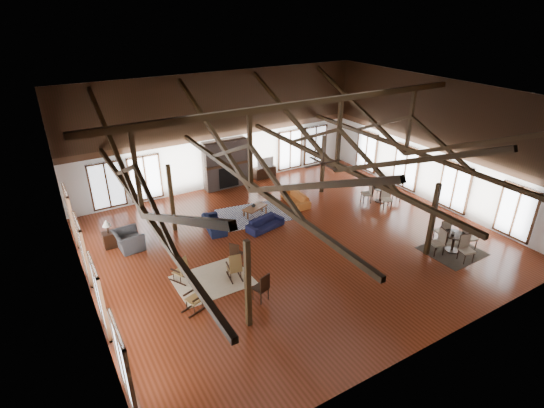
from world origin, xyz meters
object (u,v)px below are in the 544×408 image
sofa_navy_left (214,223)px  tv_console (265,172)px  sofa_navy_front (265,223)px  cafe_table_far (381,192)px  cafe_table_near (454,239)px  armchair (129,240)px  sofa_orange (295,198)px  coffee_table (255,208)px

sofa_navy_left → tv_console: tv_console is taller
sofa_navy_left → tv_console: (4.87, 4.04, 0.04)m
sofa_navy_front → cafe_table_far: bearing=-17.0°
cafe_table_near → cafe_table_far: cafe_table_near is taller
sofa_navy_left → armchair: (-3.64, 0.25, 0.12)m
sofa_navy_front → sofa_orange: bearing=17.4°
cafe_table_far → tv_console: cafe_table_far is taller
cafe_table_far → sofa_orange: bearing=152.4°
sofa_navy_front → tv_console: size_ratio=1.40×
cafe_table_far → cafe_table_near: bearing=-98.9°
sofa_orange → cafe_table_far: (3.80, -1.98, 0.25)m
sofa_navy_left → cafe_table_near: 10.00m
armchair → tv_console: (8.51, 3.79, -0.07)m
sofa_navy_front → armchair: size_ratio=1.48×
sofa_navy_front → sofa_orange: size_ratio=0.95×
sofa_orange → tv_console: size_ratio=1.48×
sofa_orange → cafe_table_near: bearing=27.3°
coffee_table → cafe_table_far: bearing=-37.5°
armchair → sofa_navy_front: bearing=-107.9°
sofa_navy_left → sofa_orange: (4.50, 0.32, 0.00)m
sofa_navy_left → sofa_navy_front: bearing=-112.1°
sofa_navy_front → coffee_table: sofa_navy_front is taller
coffee_table → cafe_table_near: size_ratio=0.61×
armchair → tv_console: armchair is taller
cafe_table_far → armchair: bearing=170.9°
sofa_navy_left → armchair: size_ratio=1.55×
sofa_navy_front → tv_console: (2.93, 5.18, 0.06)m
coffee_table → armchair: size_ratio=1.09×
coffee_table → cafe_table_far: 6.42m
coffee_table → sofa_navy_left: bearing=164.4°
cafe_table_near → tv_console: (-2.66, 10.62, -0.22)m
cafe_table_far → tv_console: 6.66m
cafe_table_near → tv_console: bearing=104.1°
cafe_table_near → sofa_orange: bearing=113.7°
sofa_navy_left → cafe_table_far: 8.47m
sofa_orange → sofa_navy_left: bearing=-82.3°
armchair → cafe_table_far: size_ratio=0.59×
sofa_navy_front → coffee_table: size_ratio=1.35×
sofa_navy_left → sofa_orange: sofa_orange is taller
armchair → cafe_table_far: bearing=-103.0°
coffee_table → tv_console: tv_console is taller
coffee_table → cafe_table_near: (5.38, -6.77, 0.15)m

